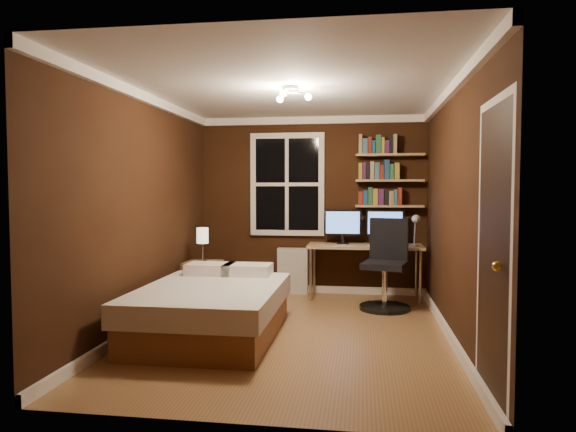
# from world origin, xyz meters

# --- Properties ---
(floor) EXTENTS (4.20, 4.20, 0.00)m
(floor) POSITION_xyz_m (0.00, 0.00, 0.00)
(floor) COLOR brown
(floor) RESTS_ON ground
(wall_back) EXTENTS (3.20, 0.04, 2.50)m
(wall_back) POSITION_xyz_m (0.00, 2.10, 1.25)
(wall_back) COLOR black
(wall_back) RESTS_ON ground
(wall_left) EXTENTS (0.04, 4.20, 2.50)m
(wall_left) POSITION_xyz_m (-1.60, 0.00, 1.25)
(wall_left) COLOR black
(wall_left) RESTS_ON ground
(wall_right) EXTENTS (0.04, 4.20, 2.50)m
(wall_right) POSITION_xyz_m (1.60, 0.00, 1.25)
(wall_right) COLOR black
(wall_right) RESTS_ON ground
(ceiling) EXTENTS (3.20, 4.20, 0.02)m
(ceiling) POSITION_xyz_m (0.00, 0.00, 2.50)
(ceiling) COLOR white
(ceiling) RESTS_ON wall_back
(window) EXTENTS (1.06, 0.06, 1.46)m
(window) POSITION_xyz_m (-0.35, 2.06, 1.55)
(window) COLOR white
(window) RESTS_ON wall_back
(door) EXTENTS (0.03, 0.82, 2.05)m
(door) POSITION_xyz_m (1.59, -1.55, 1.02)
(door) COLOR black
(door) RESTS_ON ground
(door_knob) EXTENTS (0.06, 0.06, 0.06)m
(door_knob) POSITION_xyz_m (1.55, -1.85, 1.00)
(door_knob) COLOR gold
(door_knob) RESTS_ON door
(ceiling_fixture) EXTENTS (0.44, 0.44, 0.18)m
(ceiling_fixture) POSITION_xyz_m (0.00, -0.10, 2.40)
(ceiling_fixture) COLOR beige
(ceiling_fixture) RESTS_ON ceiling
(bookshelf_lower) EXTENTS (0.92, 0.22, 0.03)m
(bookshelf_lower) POSITION_xyz_m (1.08, 1.98, 1.25)
(bookshelf_lower) COLOR #A88051
(bookshelf_lower) RESTS_ON wall_back
(books_row_lower) EXTENTS (0.54, 0.16, 0.23)m
(books_row_lower) POSITION_xyz_m (1.08, 1.98, 1.38)
(books_row_lower) COLOR maroon
(books_row_lower) RESTS_ON bookshelf_lower
(bookshelf_middle) EXTENTS (0.92, 0.22, 0.03)m
(bookshelf_middle) POSITION_xyz_m (1.08, 1.98, 1.60)
(bookshelf_middle) COLOR #A88051
(bookshelf_middle) RESTS_ON wall_back
(books_row_middle) EXTENTS (0.54, 0.16, 0.23)m
(books_row_middle) POSITION_xyz_m (1.08, 1.98, 1.73)
(books_row_middle) COLOR navy
(books_row_middle) RESTS_ON bookshelf_middle
(bookshelf_upper) EXTENTS (0.92, 0.22, 0.03)m
(bookshelf_upper) POSITION_xyz_m (1.08, 1.98, 1.95)
(bookshelf_upper) COLOR #A88051
(bookshelf_upper) RESTS_ON wall_back
(books_row_upper) EXTENTS (0.54, 0.16, 0.23)m
(books_row_upper) POSITION_xyz_m (1.08, 1.98, 2.08)
(books_row_upper) COLOR #2A6338
(books_row_upper) RESTS_ON bookshelf_upper
(bed) EXTENTS (1.35, 1.87, 0.64)m
(bed) POSITION_xyz_m (-0.78, -0.23, 0.27)
(bed) COLOR brown
(bed) RESTS_ON ground
(nightstand) EXTENTS (0.45, 0.45, 0.56)m
(nightstand) POSITION_xyz_m (-1.31, 1.12, 0.28)
(nightstand) COLOR brown
(nightstand) RESTS_ON ground
(bedside_lamp) EXTENTS (0.15, 0.15, 0.44)m
(bedside_lamp) POSITION_xyz_m (-1.31, 1.12, 0.77)
(bedside_lamp) COLOR beige
(bedside_lamp) RESTS_ON nightstand
(radiator) EXTENTS (0.43, 0.15, 0.65)m
(radiator) POSITION_xyz_m (-0.26, 1.98, 0.32)
(radiator) COLOR silver
(radiator) RESTS_ON ground
(desk) EXTENTS (1.54, 0.58, 0.73)m
(desk) POSITION_xyz_m (0.75, 1.79, 0.67)
(desk) COLOR #A88051
(desk) RESTS_ON ground
(monitor_left) EXTENTS (0.51, 0.12, 0.47)m
(monitor_left) POSITION_xyz_m (0.45, 1.87, 0.97)
(monitor_left) COLOR black
(monitor_left) RESTS_ON desk
(monitor_right) EXTENTS (0.51, 0.12, 0.47)m
(monitor_right) POSITION_xyz_m (1.02, 1.87, 0.97)
(monitor_right) COLOR black
(monitor_right) RESTS_ON desk
(desk_lamp) EXTENTS (0.14, 0.32, 0.44)m
(desk_lamp) POSITION_xyz_m (1.40, 1.64, 0.95)
(desk_lamp) COLOR silver
(desk_lamp) RESTS_ON desk
(office_chair) EXTENTS (0.62, 0.62, 1.12)m
(office_chair) POSITION_xyz_m (1.01, 1.22, 0.44)
(office_chair) COLOR black
(office_chair) RESTS_ON ground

